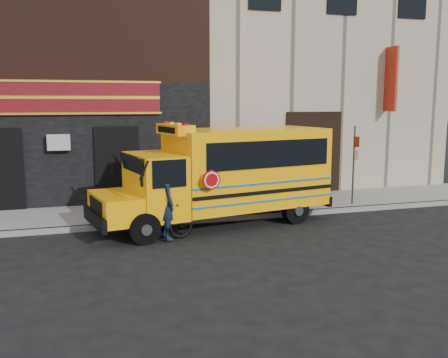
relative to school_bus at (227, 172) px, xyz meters
The scene contains 8 objects.
ground 2.77m from the school_bus, 81.06° to the right, with size 120.00×120.00×0.00m, color black.
curb 1.51m from the school_bus, 40.24° to the left, with size 40.00×0.20×0.15m, color gray.
sidewalk 2.33m from the school_bus, 78.69° to the left, with size 40.00×3.00×0.15m, color gray.
building 9.38m from the school_bus, 87.78° to the left, with size 20.00×10.70×12.00m.
school_bus is the anchor object (origin of this frame).
sign_pole 4.67m from the school_bus, ahead, with size 0.11×0.23×2.75m.
bicycle 2.68m from the school_bus, 148.64° to the right, with size 0.48×1.69×1.01m, color black.
cyclist 2.45m from the school_bus, 147.15° to the right, with size 0.66×0.44×1.82m, color black.
Camera 1 is at (-4.57, -11.29, 3.54)m, focal length 40.00 mm.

